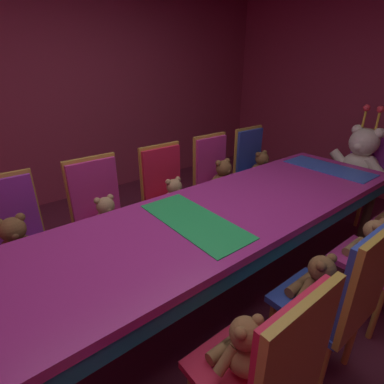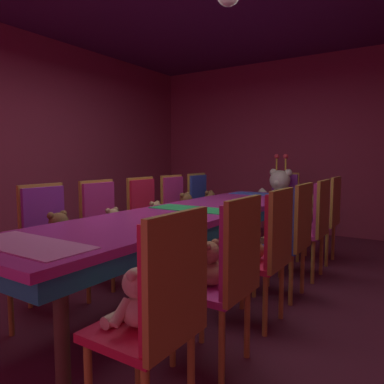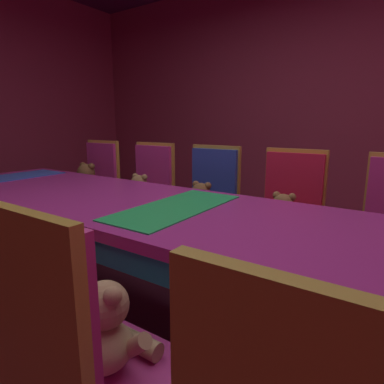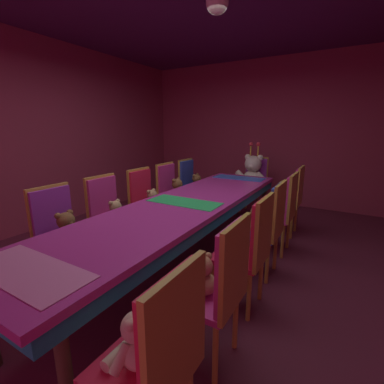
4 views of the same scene
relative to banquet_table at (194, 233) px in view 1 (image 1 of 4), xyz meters
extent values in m
plane|color=#591E33|center=(0.00, 0.00, -0.66)|extent=(7.90, 7.90, 0.00)
cube|color=#99334C|center=(-2.60, 0.00, 0.74)|extent=(0.12, 6.40, 2.80)
cube|color=#B22D8C|center=(0.00, 0.00, 0.06)|extent=(0.90, 3.77, 0.05)
cube|color=teal|center=(0.00, 0.00, -0.02)|extent=(0.88, 3.70, 0.10)
cylinder|color=#4C3826|center=(0.38, 1.70, -0.31)|extent=(0.07, 0.07, 0.69)
cylinder|color=#4C3826|center=(-0.38, 1.70, -0.31)|extent=(0.07, 0.07, 0.69)
cube|color=green|center=(0.00, 0.00, 0.09)|extent=(0.77, 0.32, 0.01)
cube|color=blue|center=(0.00, 1.60, 0.09)|extent=(0.77, 0.32, 0.01)
cube|color=purple|center=(-0.71, -0.89, -0.22)|extent=(0.40, 0.40, 0.04)
cube|color=purple|center=(-0.89, -0.89, 0.05)|extent=(0.05, 0.38, 0.50)
cube|color=gold|center=(-0.91, -0.89, 0.05)|extent=(0.03, 0.41, 0.55)
cylinder|color=gold|center=(-0.55, -0.73, -0.45)|extent=(0.04, 0.04, 0.42)
cylinder|color=gold|center=(-0.55, -1.05, -0.45)|extent=(0.04, 0.04, 0.42)
cylinder|color=gold|center=(-0.87, -0.73, -0.45)|extent=(0.04, 0.04, 0.42)
ellipsoid|color=brown|center=(-0.71, -0.89, -0.11)|extent=(0.20, 0.20, 0.16)
sphere|color=brown|center=(-0.69, -0.89, 0.03)|extent=(0.16, 0.16, 0.16)
sphere|color=#99663C|center=(-0.64, -0.89, 0.02)|extent=(0.06, 0.06, 0.06)
sphere|color=brown|center=(-0.71, -0.83, 0.09)|extent=(0.06, 0.06, 0.06)
cylinder|color=brown|center=(-0.67, -0.79, -0.10)|extent=(0.05, 0.14, 0.13)
cylinder|color=brown|center=(-0.67, -0.99, -0.10)|extent=(0.05, 0.14, 0.13)
cylinder|color=brown|center=(-0.58, -0.84, -0.16)|extent=(0.07, 0.15, 0.07)
cylinder|color=brown|center=(-0.58, -0.94, -0.16)|extent=(0.07, 0.15, 0.07)
cube|color=#CC338C|center=(-0.72, -0.28, -0.22)|extent=(0.40, 0.40, 0.04)
cube|color=#CC338C|center=(-0.90, -0.28, 0.05)|extent=(0.05, 0.38, 0.50)
cube|color=gold|center=(-0.92, -0.28, 0.05)|extent=(0.03, 0.41, 0.55)
cylinder|color=gold|center=(-0.56, -0.12, -0.45)|extent=(0.04, 0.04, 0.42)
cylinder|color=gold|center=(-0.56, -0.44, -0.45)|extent=(0.04, 0.04, 0.42)
cylinder|color=gold|center=(-0.88, -0.12, -0.45)|extent=(0.04, 0.04, 0.42)
cylinder|color=gold|center=(-0.88, -0.44, -0.45)|extent=(0.04, 0.04, 0.42)
ellipsoid|color=tan|center=(-0.72, -0.28, -0.12)|extent=(0.17, 0.17, 0.14)
sphere|color=tan|center=(-0.71, -0.28, 0.00)|extent=(0.14, 0.14, 0.14)
sphere|color=tan|center=(-0.66, -0.28, -0.01)|extent=(0.05, 0.05, 0.05)
sphere|color=tan|center=(-0.72, -0.23, 0.05)|extent=(0.05, 0.05, 0.05)
sphere|color=tan|center=(-0.72, -0.33, 0.05)|extent=(0.05, 0.05, 0.05)
cylinder|color=tan|center=(-0.69, -0.20, -0.11)|extent=(0.05, 0.12, 0.11)
cylinder|color=tan|center=(-0.69, -0.37, -0.11)|extent=(0.05, 0.12, 0.11)
cylinder|color=tan|center=(-0.61, -0.24, -0.17)|extent=(0.06, 0.13, 0.06)
cylinder|color=tan|center=(-0.61, -0.33, -0.17)|extent=(0.06, 0.13, 0.06)
cube|color=red|center=(-0.70, 0.33, -0.22)|extent=(0.40, 0.40, 0.04)
cube|color=red|center=(-0.88, 0.33, 0.05)|extent=(0.05, 0.38, 0.50)
cube|color=gold|center=(-0.91, 0.33, 0.05)|extent=(0.03, 0.41, 0.55)
cylinder|color=gold|center=(-0.54, 0.49, -0.45)|extent=(0.04, 0.04, 0.42)
cylinder|color=gold|center=(-0.54, 0.17, -0.45)|extent=(0.04, 0.04, 0.42)
cylinder|color=gold|center=(-0.86, 0.49, -0.45)|extent=(0.04, 0.04, 0.42)
cylinder|color=gold|center=(-0.86, 0.17, -0.45)|extent=(0.04, 0.04, 0.42)
ellipsoid|color=tan|center=(-0.70, 0.33, -0.12)|extent=(0.17, 0.17, 0.14)
sphere|color=tan|center=(-0.69, 0.33, 0.00)|extent=(0.14, 0.14, 0.14)
sphere|color=tan|center=(-0.64, 0.33, -0.01)|extent=(0.05, 0.05, 0.05)
sphere|color=tan|center=(-0.70, 0.39, 0.05)|extent=(0.05, 0.05, 0.05)
sphere|color=tan|center=(-0.70, 0.28, 0.05)|extent=(0.05, 0.05, 0.05)
cylinder|color=tan|center=(-0.67, 0.42, -0.11)|extent=(0.05, 0.12, 0.11)
cylinder|color=tan|center=(-0.67, 0.25, -0.11)|extent=(0.05, 0.12, 0.11)
cylinder|color=tan|center=(-0.59, 0.38, -0.17)|extent=(0.06, 0.13, 0.06)
cylinder|color=tan|center=(-0.59, 0.29, -0.17)|extent=(0.06, 0.13, 0.06)
cube|color=#CC338C|center=(-0.72, 0.94, -0.22)|extent=(0.40, 0.40, 0.04)
cube|color=#CC338C|center=(-0.90, 0.94, 0.05)|extent=(0.05, 0.38, 0.50)
cube|color=gold|center=(-0.93, 0.94, 0.05)|extent=(0.03, 0.41, 0.55)
cylinder|color=gold|center=(-0.56, 1.10, -0.45)|extent=(0.04, 0.04, 0.42)
cylinder|color=gold|center=(-0.56, 0.78, -0.45)|extent=(0.04, 0.04, 0.42)
cylinder|color=gold|center=(-0.88, 1.10, -0.45)|extent=(0.04, 0.04, 0.42)
cylinder|color=gold|center=(-0.88, 0.78, -0.45)|extent=(0.04, 0.04, 0.42)
ellipsoid|color=brown|center=(-0.72, 0.94, -0.11)|extent=(0.20, 0.20, 0.16)
sphere|color=brown|center=(-0.71, 0.94, 0.03)|extent=(0.16, 0.16, 0.16)
sphere|color=#99663C|center=(-0.65, 0.94, 0.02)|extent=(0.06, 0.06, 0.06)
sphere|color=brown|center=(-0.72, 1.00, 0.09)|extent=(0.06, 0.06, 0.06)
sphere|color=brown|center=(-0.72, 0.88, 0.09)|extent=(0.06, 0.06, 0.06)
cylinder|color=brown|center=(-0.68, 1.04, -0.09)|extent=(0.05, 0.14, 0.13)
cylinder|color=brown|center=(-0.68, 0.84, -0.09)|extent=(0.05, 0.14, 0.13)
cylinder|color=brown|center=(-0.60, 1.00, -0.16)|extent=(0.07, 0.15, 0.07)
cylinder|color=brown|center=(-0.60, 0.89, -0.16)|extent=(0.07, 0.15, 0.07)
cube|color=#2D47B2|center=(-0.72, 1.53, -0.22)|extent=(0.40, 0.40, 0.04)
cube|color=#2D47B2|center=(-0.90, 1.53, 0.05)|extent=(0.05, 0.38, 0.50)
cube|color=gold|center=(-0.93, 1.53, 0.05)|extent=(0.03, 0.41, 0.55)
cylinder|color=gold|center=(-0.56, 1.69, -0.45)|extent=(0.04, 0.04, 0.42)
cylinder|color=gold|center=(-0.56, 1.37, -0.45)|extent=(0.04, 0.04, 0.42)
cylinder|color=gold|center=(-0.88, 1.69, -0.45)|extent=(0.04, 0.04, 0.42)
cylinder|color=gold|center=(-0.88, 1.37, -0.45)|extent=(0.04, 0.04, 0.42)
ellipsoid|color=brown|center=(-0.72, 1.53, -0.12)|extent=(0.18, 0.18, 0.15)
sphere|color=brown|center=(-0.71, 1.53, 0.02)|extent=(0.15, 0.15, 0.15)
sphere|color=#99663C|center=(-0.66, 1.53, 0.01)|extent=(0.06, 0.06, 0.06)
sphere|color=brown|center=(-0.72, 1.58, 0.07)|extent=(0.06, 0.06, 0.06)
sphere|color=brown|center=(-0.72, 1.47, 0.07)|extent=(0.06, 0.06, 0.06)
cylinder|color=brown|center=(-0.69, 1.62, -0.10)|extent=(0.05, 0.13, 0.12)
cylinder|color=brown|center=(-0.69, 1.44, -0.10)|extent=(0.05, 0.13, 0.12)
cylinder|color=brown|center=(-0.60, 1.58, -0.17)|extent=(0.06, 0.14, 0.06)
cylinder|color=brown|center=(-0.60, 1.48, -0.17)|extent=(0.06, 0.14, 0.06)
cube|color=red|center=(0.72, -0.31, -0.22)|extent=(0.40, 0.40, 0.04)
cube|color=red|center=(0.90, -0.31, 0.05)|extent=(0.05, 0.38, 0.50)
cube|color=gold|center=(0.92, -0.31, 0.05)|extent=(0.03, 0.41, 0.55)
cylinder|color=gold|center=(0.56, -0.15, -0.45)|extent=(0.04, 0.04, 0.42)
ellipsoid|color=olive|center=(0.72, -0.31, -0.12)|extent=(0.17, 0.17, 0.13)
sphere|color=olive|center=(0.71, -0.31, -0.01)|extent=(0.13, 0.13, 0.13)
sphere|color=#AE7747|center=(0.66, -0.31, -0.02)|extent=(0.05, 0.05, 0.05)
sphere|color=olive|center=(0.72, -0.36, 0.04)|extent=(0.05, 0.05, 0.05)
sphere|color=olive|center=(0.72, -0.26, 0.04)|extent=(0.05, 0.05, 0.05)
cylinder|color=olive|center=(0.69, -0.39, -0.11)|extent=(0.05, 0.12, 0.11)
cylinder|color=olive|center=(0.69, -0.22, -0.11)|extent=(0.05, 0.12, 0.11)
cylinder|color=olive|center=(0.61, -0.35, -0.17)|extent=(0.06, 0.12, 0.06)
cylinder|color=olive|center=(0.61, -0.26, -0.17)|extent=(0.06, 0.12, 0.06)
cube|color=#2D47B2|center=(0.70, 0.29, -0.22)|extent=(0.40, 0.40, 0.04)
cube|color=#2D47B2|center=(0.88, 0.29, 0.05)|extent=(0.05, 0.38, 0.50)
cube|color=gold|center=(0.91, 0.29, 0.05)|extent=(0.03, 0.41, 0.55)
cylinder|color=gold|center=(0.86, 0.45, -0.45)|extent=(0.04, 0.04, 0.42)
cylinder|color=gold|center=(0.86, 0.13, -0.45)|extent=(0.04, 0.04, 0.42)
cylinder|color=gold|center=(0.54, 0.45, -0.45)|extent=(0.04, 0.04, 0.42)
cylinder|color=gold|center=(0.54, 0.13, -0.45)|extent=(0.04, 0.04, 0.42)
ellipsoid|color=brown|center=(0.70, 0.29, -0.12)|extent=(0.17, 0.17, 0.14)
sphere|color=brown|center=(0.69, 0.29, 0.00)|extent=(0.14, 0.14, 0.14)
sphere|color=#99663C|center=(0.64, 0.29, -0.01)|extent=(0.05, 0.05, 0.05)
sphere|color=brown|center=(0.70, 0.24, 0.05)|extent=(0.05, 0.05, 0.05)
sphere|color=brown|center=(0.70, 0.35, 0.05)|extent=(0.05, 0.05, 0.05)
cylinder|color=brown|center=(0.67, 0.21, -0.11)|extent=(0.05, 0.12, 0.11)
cylinder|color=brown|center=(0.67, 0.38, -0.11)|extent=(0.05, 0.12, 0.11)
cylinder|color=brown|center=(0.59, 0.25, -0.17)|extent=(0.06, 0.13, 0.06)
cylinder|color=brown|center=(0.59, 0.34, -0.17)|extent=(0.06, 0.13, 0.06)
cube|color=#CC338C|center=(0.72, 0.91, -0.22)|extent=(0.40, 0.40, 0.04)
cylinder|color=gold|center=(0.88, 0.75, -0.45)|extent=(0.04, 0.04, 0.42)
cylinder|color=gold|center=(0.56, 1.07, -0.45)|extent=(0.04, 0.04, 0.42)
cylinder|color=gold|center=(0.56, 0.75, -0.45)|extent=(0.04, 0.04, 0.42)
ellipsoid|color=#9E7247|center=(0.72, 0.91, -0.12)|extent=(0.17, 0.17, 0.14)
sphere|color=#9E7247|center=(0.70, 0.91, 0.00)|extent=(0.14, 0.14, 0.14)
sphere|color=tan|center=(0.65, 0.91, -0.01)|extent=(0.05, 0.05, 0.05)
sphere|color=#9E7247|center=(0.72, 0.86, 0.05)|extent=(0.05, 0.05, 0.05)
sphere|color=#9E7247|center=(0.72, 0.97, 0.05)|extent=(0.05, 0.05, 0.05)
cylinder|color=#9E7247|center=(0.68, 0.83, -0.11)|extent=(0.05, 0.12, 0.11)
cylinder|color=#9E7247|center=(0.68, 1.00, -0.11)|extent=(0.05, 0.12, 0.11)
cylinder|color=#9E7247|center=(0.60, 0.87, -0.17)|extent=(0.06, 0.13, 0.06)
cylinder|color=#9E7247|center=(0.60, 0.96, -0.17)|extent=(0.06, 0.13, 0.06)
cylinder|color=gold|center=(0.54, 1.72, -0.45)|extent=(0.04, 0.04, 0.42)
cylinder|color=gold|center=(0.54, 1.40, -0.45)|extent=(0.04, 0.04, 0.42)
cylinder|color=brown|center=(0.56, 1.51, -0.16)|extent=(0.07, 0.15, 0.07)
cube|color=purple|center=(0.00, 2.31, -0.22)|extent=(0.40, 0.40, 0.04)
cube|color=purple|center=(0.00, 2.49, 0.05)|extent=(0.38, 0.05, 0.50)
cube|color=gold|center=(0.00, 2.51, 0.05)|extent=(0.41, 0.03, 0.55)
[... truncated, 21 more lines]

